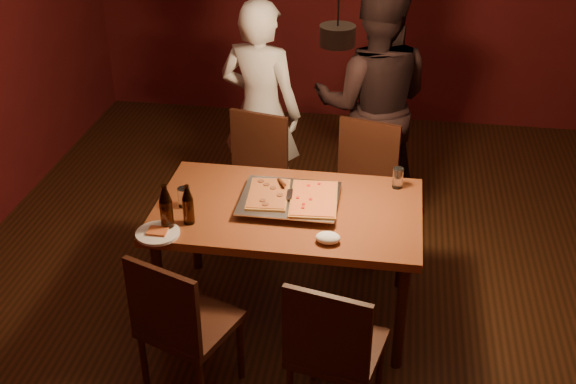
# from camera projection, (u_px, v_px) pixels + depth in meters

# --- Properties ---
(room_shell) EXTENTS (6.00, 6.00, 6.00)m
(room_shell) POSITION_uv_depth(u_px,v_px,m) (335.00, 101.00, 3.74)
(room_shell) COLOR #391E0F
(room_shell) RESTS_ON ground
(dining_table) EXTENTS (1.50, 0.90, 0.75)m
(dining_table) POSITION_uv_depth(u_px,v_px,m) (288.00, 218.00, 4.11)
(dining_table) COLOR brown
(dining_table) RESTS_ON floor
(chair_far_left) EXTENTS (0.50, 0.50, 0.49)m
(chair_far_left) POSITION_uv_depth(u_px,v_px,m) (254.00, 167.00, 4.95)
(chair_far_left) COLOR #38190F
(chair_far_left) RESTS_ON floor
(chair_far_right) EXTENTS (0.51, 0.51, 0.49)m
(chair_far_right) POSITION_uv_depth(u_px,v_px,m) (363.00, 176.00, 4.83)
(chair_far_right) COLOR #38190F
(chair_far_right) RESTS_ON floor
(chair_near_left) EXTENTS (0.54, 0.54, 0.49)m
(chair_near_left) POSITION_uv_depth(u_px,v_px,m) (179.00, 317.00, 3.57)
(chair_near_left) COLOR #38190F
(chair_near_left) RESTS_ON floor
(chair_near_right) EXTENTS (0.50, 0.50, 0.49)m
(chair_near_right) POSITION_uv_depth(u_px,v_px,m) (333.00, 343.00, 3.41)
(chair_near_right) COLOR #38190F
(chair_near_right) RESTS_ON floor
(pizza_tray) EXTENTS (0.57, 0.47, 0.05)m
(pizza_tray) POSITION_uv_depth(u_px,v_px,m) (290.00, 201.00, 4.08)
(pizza_tray) COLOR silver
(pizza_tray) RESTS_ON dining_table
(pizza_meat) EXTENTS (0.25, 0.37, 0.02)m
(pizza_meat) POSITION_uv_depth(u_px,v_px,m) (268.00, 194.00, 4.09)
(pizza_meat) COLOR maroon
(pizza_meat) RESTS_ON pizza_tray
(pizza_cheese) EXTENTS (0.29, 0.43, 0.02)m
(pizza_cheese) POSITION_uv_depth(u_px,v_px,m) (314.00, 199.00, 4.04)
(pizza_cheese) COLOR gold
(pizza_cheese) RESTS_ON pizza_tray
(spatula) EXTENTS (0.19, 0.26, 0.04)m
(spatula) POSITION_uv_depth(u_px,v_px,m) (288.00, 195.00, 4.07)
(spatula) COLOR silver
(spatula) RESTS_ON pizza_tray
(beer_bottle_a) EXTENTS (0.07, 0.07, 0.27)m
(beer_bottle_a) POSITION_uv_depth(u_px,v_px,m) (166.00, 207.00, 3.82)
(beer_bottle_a) COLOR black
(beer_bottle_a) RESTS_ON dining_table
(beer_bottle_b) EXTENTS (0.06, 0.06, 0.23)m
(beer_bottle_b) POSITION_uv_depth(u_px,v_px,m) (188.00, 204.00, 3.87)
(beer_bottle_b) COLOR black
(beer_bottle_b) RESTS_ON dining_table
(water_glass_left) EXTENTS (0.07, 0.07, 0.11)m
(water_glass_left) POSITION_uv_depth(u_px,v_px,m) (184.00, 197.00, 4.06)
(water_glass_left) COLOR silver
(water_glass_left) RESTS_ON dining_table
(water_glass_right) EXTENTS (0.06, 0.06, 0.13)m
(water_glass_right) POSITION_uv_depth(u_px,v_px,m) (398.00, 178.00, 4.24)
(water_glass_right) COLOR silver
(water_glass_right) RESTS_ON dining_table
(plate_slice) EXTENTS (0.23, 0.23, 0.03)m
(plate_slice) POSITION_uv_depth(u_px,v_px,m) (158.00, 233.00, 3.82)
(plate_slice) COLOR white
(plate_slice) RESTS_ON dining_table
(napkin) EXTENTS (0.13, 0.10, 0.06)m
(napkin) POSITION_uv_depth(u_px,v_px,m) (328.00, 238.00, 3.75)
(napkin) COLOR white
(napkin) RESTS_ON dining_table
(diner_white) EXTENTS (0.67, 0.52, 1.62)m
(diner_white) POSITION_uv_depth(u_px,v_px,m) (261.00, 112.00, 5.08)
(diner_white) COLOR silver
(diner_white) RESTS_ON floor
(diner_dark) EXTENTS (0.86, 0.68, 1.75)m
(diner_dark) POSITION_uv_depth(u_px,v_px,m) (373.00, 104.00, 5.04)
(diner_dark) COLOR black
(diner_dark) RESTS_ON floor
(pendant_lamp) EXTENTS (0.18, 0.18, 1.10)m
(pendant_lamp) POSITION_uv_depth(u_px,v_px,m) (338.00, 33.00, 3.56)
(pendant_lamp) COLOR black
(pendant_lamp) RESTS_ON ceiling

